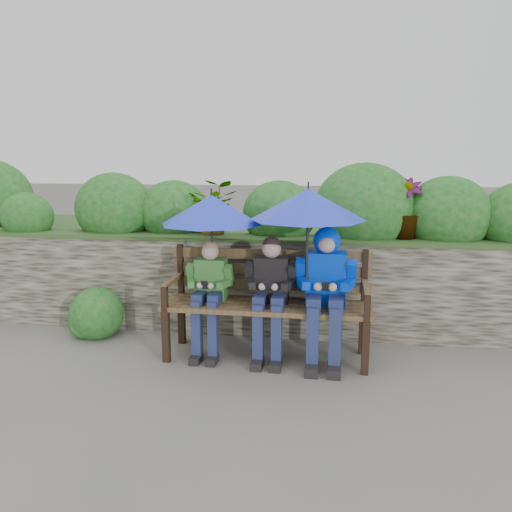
% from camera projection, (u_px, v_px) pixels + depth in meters
% --- Properties ---
extents(ground, '(60.00, 60.00, 0.00)m').
position_uv_depth(ground, '(254.00, 358.00, 4.64)').
color(ground, slate).
rests_on(ground, ground).
extents(garden_backdrop, '(8.10, 2.88, 1.86)m').
position_uv_depth(garden_backdrop, '(265.00, 258.00, 6.08)').
color(garden_backdrop, '#312C25').
rests_on(garden_backdrop, ground).
extents(park_bench, '(1.90, 0.56, 1.00)m').
position_uv_depth(park_bench, '(268.00, 296.00, 4.63)').
color(park_bench, black).
rests_on(park_bench, ground).
extents(boy_left, '(0.43, 0.49, 1.08)m').
position_uv_depth(boy_left, '(209.00, 290.00, 4.63)').
color(boy_left, '#418934').
rests_on(boy_left, ground).
extents(boy_middle, '(0.47, 0.54, 1.13)m').
position_uv_depth(boy_middle, '(270.00, 290.00, 4.53)').
color(boy_middle, black).
rests_on(boy_middle, ground).
extents(boy_right, '(0.53, 0.65, 1.22)m').
position_uv_depth(boy_right, '(326.00, 283.00, 4.44)').
color(boy_right, '#052AB8').
rests_on(boy_right, ground).
extents(umbrella_left, '(0.95, 0.95, 0.83)m').
position_uv_depth(umbrella_left, '(212.00, 210.00, 4.54)').
color(umbrella_left, '#1B32DD').
rests_on(umbrella_left, ground).
extents(umbrella_right, '(1.01, 1.01, 0.87)m').
position_uv_depth(umbrella_right, '(308.00, 204.00, 4.32)').
color(umbrella_right, '#1B32DD').
rests_on(umbrella_right, ground).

